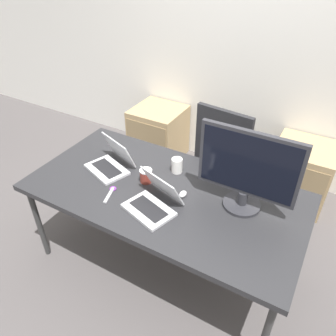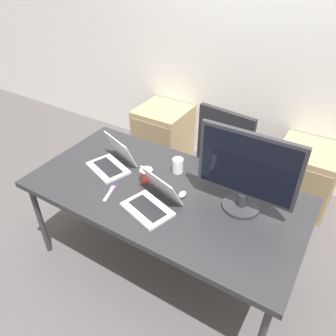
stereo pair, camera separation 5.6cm
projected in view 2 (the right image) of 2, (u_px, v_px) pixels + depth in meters
ground_plane at (165, 260)px, 2.54m from camera, size 14.00×14.00×0.00m
wall_back at (258, 41)px, 2.84m from camera, size 10.00×0.05×2.60m
desk at (164, 195)px, 2.16m from camera, size 1.81×0.92×0.70m
office_chair at (231, 175)px, 2.79m from camera, size 0.56×0.58×1.06m
cabinet_left at (163, 133)px, 3.58m from camera, size 0.51×0.50×0.58m
cabinet_right at (304, 177)px, 2.94m from camera, size 0.51×0.50×0.58m
laptop_left at (112, 161)px, 2.32m from camera, size 0.35×0.36×0.21m
laptop_right at (152, 201)px, 1.98m from camera, size 0.34×0.36×0.20m
monitor at (247, 172)px, 1.85m from camera, size 0.59×0.23×0.52m
mouse at (182, 194)px, 2.07m from camera, size 0.04×0.06×0.03m
coffee_cup_white at (178, 166)px, 2.27m from camera, size 0.08×0.08×0.11m
coffee_cup_brown at (146, 175)px, 2.18m from camera, size 0.08×0.08×0.09m
scissors at (110, 192)px, 2.11m from camera, size 0.08×0.17×0.01m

